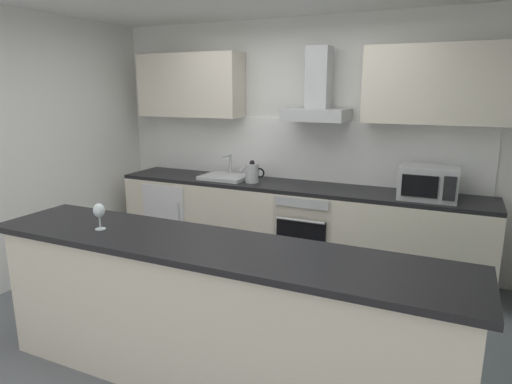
{
  "coord_description": "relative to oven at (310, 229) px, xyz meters",
  "views": [
    {
      "loc": [
        1.56,
        -2.79,
        1.87
      ],
      "look_at": [
        0.07,
        0.42,
        1.05
      ],
      "focal_mm": 31.16,
      "sensor_mm": 36.0,
      "label": 1
    }
  ],
  "objects": [
    {
      "name": "counter_island",
      "position": [
        0.02,
        -2.05,
        0.03
      ],
      "size": [
        3.07,
        0.64,
        0.97
      ],
      "color": "beige",
      "rests_on": "ground"
    },
    {
      "name": "range_hood",
      "position": [
        0.0,
        0.13,
        1.33
      ],
      "size": [
        0.62,
        0.45,
        0.72
      ],
      "color": "#B7BABC"
    },
    {
      "name": "ground",
      "position": [
        -0.22,
        -1.43,
        -0.47
      ],
      "size": [
        5.44,
        4.56,
        0.02
      ],
      "primitive_type": "cube",
      "color": "slate"
    },
    {
      "name": "oven",
      "position": [
        0.0,
        0.0,
        0.0
      ],
      "size": [
        0.6,
        0.62,
        0.8
      ],
      "color": "slate",
      "rests_on": "ground"
    },
    {
      "name": "refrigerator",
      "position": [
        -1.64,
        -0.0,
        -0.03
      ],
      "size": [
        0.58,
        0.6,
        0.85
      ],
      "color": "white",
      "rests_on": "ground"
    },
    {
      "name": "wine_glass",
      "position": [
        -0.77,
        -2.11,
        0.63
      ],
      "size": [
        0.08,
        0.08,
        0.18
      ],
      "color": "silver",
      "rests_on": "counter_island"
    },
    {
      "name": "sink",
      "position": [
        -0.99,
        0.01,
        0.47
      ],
      "size": [
        0.5,
        0.4,
        0.26
      ],
      "color": "silver",
      "rests_on": "counter_back"
    },
    {
      "name": "wall_back",
      "position": [
        -0.22,
        0.41,
        0.84
      ],
      "size": [
        5.44,
        0.12,
        2.6
      ],
      "primitive_type": "cube",
      "color": "white",
      "rests_on": "ground"
    },
    {
      "name": "backsplash_tile",
      "position": [
        -0.22,
        0.33,
        0.77
      ],
      "size": [
        3.77,
        0.02,
        0.66
      ],
      "primitive_type": "cube",
      "color": "white"
    },
    {
      "name": "wall_left",
      "position": [
        -2.5,
        -1.43,
        0.84
      ],
      "size": [
        0.12,
        4.56,
        2.6
      ],
      "primitive_type": "cube",
      "color": "white",
      "rests_on": "ground"
    },
    {
      "name": "microwave",
      "position": [
        1.11,
        -0.03,
        0.59
      ],
      "size": [
        0.5,
        0.38,
        0.3
      ],
      "color": "#B7BABC",
      "rests_on": "counter_back"
    },
    {
      "name": "counter_back",
      "position": [
        -0.22,
        0.03,
        -0.01
      ],
      "size": [
        3.9,
        0.6,
        0.9
      ],
      "color": "beige",
      "rests_on": "ground"
    },
    {
      "name": "kettle",
      "position": [
        -0.64,
        -0.03,
        0.55
      ],
      "size": [
        0.29,
        0.15,
        0.24
      ],
      "color": "#B7BABC",
      "rests_on": "counter_back"
    },
    {
      "name": "upper_cabinets",
      "position": [
        -0.22,
        0.18,
        1.45
      ],
      "size": [
        3.85,
        0.32,
        0.7
      ],
      "color": "beige"
    }
  ]
}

